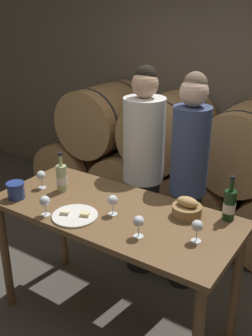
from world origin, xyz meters
TOP-DOWN VIEW (x-y plane):
  - ground_plane at (0.00, 0.00)m, footprint 10.00×10.00m
  - stone_wall_back at (0.00, 2.05)m, footprint 10.00×0.12m
  - barrel_stack at (-0.00, 1.52)m, footprint 3.97×0.82m
  - tasting_table at (0.00, 0.00)m, footprint 1.68×0.76m
  - person_left at (-0.19, 0.69)m, footprint 0.34×0.34m
  - person_right at (0.22, 0.69)m, footprint 0.28×0.28m
  - wine_bottle_red at (0.68, 0.31)m, footprint 0.08×0.08m
  - wine_bottle_white at (-0.48, 0.03)m, footprint 0.08×0.08m
  - blue_crock at (-0.67, -0.24)m, footprint 0.13×0.13m
  - bread_basket at (0.44, 0.20)m, footprint 0.19×0.19m
  - cheese_plate at (-0.15, -0.21)m, footprint 0.30×0.30m
  - wine_glass_far_left at (-0.64, -0.02)m, footprint 0.07×0.07m
  - wine_glass_left at (-0.33, -0.30)m, footprint 0.07×0.07m
  - wine_glass_center at (0.03, -0.05)m, footprint 0.07×0.07m
  - wine_glass_right at (0.31, -0.18)m, footprint 0.07×0.07m
  - wine_glass_far_right at (0.61, -0.04)m, footprint 0.07×0.07m

SIDE VIEW (x-z plane):
  - ground_plane at x=0.00m, z-range 0.00..0.00m
  - barrel_stack at x=0.00m, z-range -0.04..1.37m
  - tasting_table at x=0.00m, z-range 0.34..1.29m
  - person_left at x=-0.19m, z-range 0.03..1.82m
  - person_right at x=0.22m, z-range 0.05..1.83m
  - cheese_plate at x=-0.15m, z-range 0.93..0.97m
  - bread_basket at x=0.44m, z-range 0.93..1.06m
  - blue_crock at x=-0.67m, z-range 0.95..1.06m
  - wine_glass_far_left at x=-0.64m, z-range 0.97..1.11m
  - wine_glass_left at x=-0.33m, z-range 0.97..1.11m
  - wine_glass_center at x=0.03m, z-range 0.97..1.11m
  - wine_glass_right at x=0.31m, z-range 0.97..1.11m
  - wine_glass_far_right at x=0.61m, z-range 0.97..1.11m
  - wine_bottle_white at x=-0.48m, z-range 0.89..1.19m
  - wine_bottle_red at x=0.68m, z-range 0.89..1.19m
  - stone_wall_back at x=0.00m, z-range 0.00..3.20m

